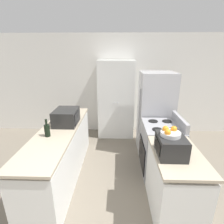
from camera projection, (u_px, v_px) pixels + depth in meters
name	position (u px, v px, depth m)	size (l,w,h in m)	color
wall_back	(114.00, 85.00, 4.70)	(7.00, 0.06, 2.60)	white
counter_left	(61.00, 154.00, 3.05)	(0.60, 2.34, 0.92)	silver
counter_right	(174.00, 184.00, 2.35)	(0.60, 0.98, 0.92)	silver
pantry_cabinet	(116.00, 100.00, 4.50)	(0.91, 0.56, 1.96)	white
stove	(160.00, 148.00, 3.20)	(0.66, 0.78, 1.08)	#9E9EA3
refrigerator	(155.00, 113.00, 3.80)	(0.72, 0.70, 1.76)	#B7B7BC
microwave	(66.00, 117.00, 3.08)	(0.40, 0.49, 0.27)	black
wine_bottle	(47.00, 130.00, 2.63)	(0.08, 0.08, 0.27)	black
toaster_oven	(171.00, 146.00, 2.14)	(0.33, 0.41, 0.25)	black
fruit_bowl	(170.00, 133.00, 2.11)	(0.24, 0.24, 0.11)	silver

